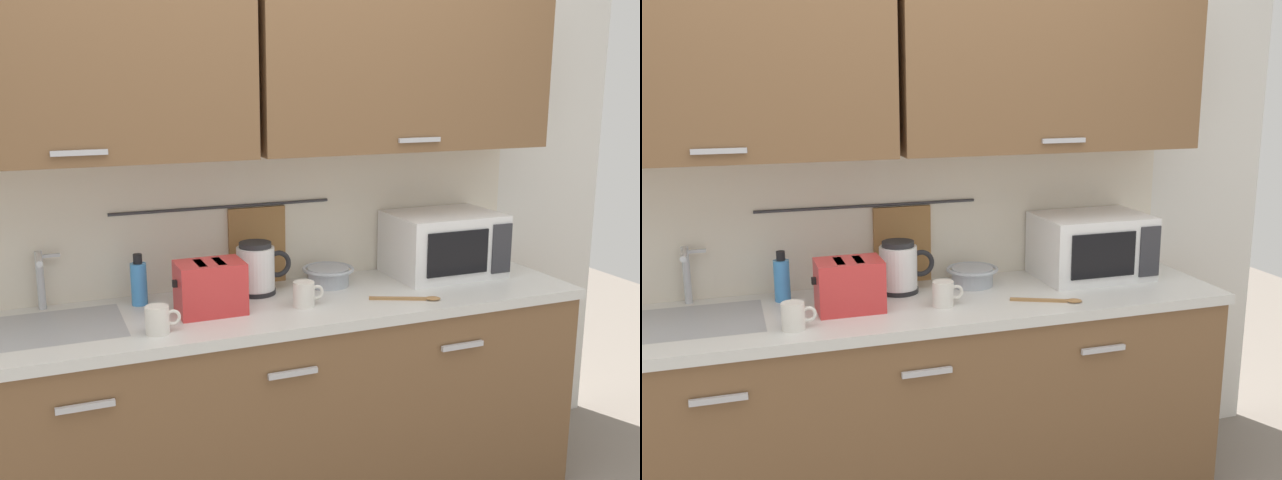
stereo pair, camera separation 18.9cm
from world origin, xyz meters
The scene contains 11 objects.
counter_unit centered at (-0.01, 0.30, 0.46)m, with size 2.53×0.64×0.90m.
back_wall_assembly centered at (0.00, 0.53, 1.52)m, with size 3.70×0.41×2.50m.
sink_faucet centered at (-0.78, 0.53, 1.04)m, with size 0.09×0.17×0.22m.
microwave centered at (0.85, 0.41, 1.04)m, with size 0.46×0.35×0.27m.
electric_kettle centered at (0.02, 0.44, 1.00)m, with size 0.23×0.16×0.21m.
dish_soap_bottle centered at (-0.44, 0.47, 0.99)m, with size 0.06×0.06×0.20m.
mug_near_sink centered at (-0.43, 0.12, 0.95)m, with size 0.12×0.08×0.09m.
mixing_bowl centered at (0.32, 0.43, 0.94)m, with size 0.21×0.21×0.08m.
toaster centered at (-0.21, 0.27, 1.00)m, with size 0.26×0.17×0.19m.
mug_by_kettle centered at (0.13, 0.21, 0.95)m, with size 0.12×0.08×0.09m.
wooden_spoon centered at (0.55, 0.12, 0.91)m, with size 0.26×0.14×0.01m.
Camera 2 is at (-0.63, -2.29, 1.75)m, focal length 41.01 mm.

